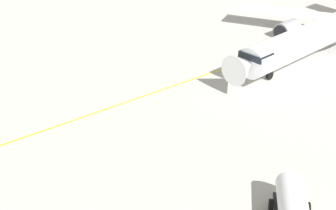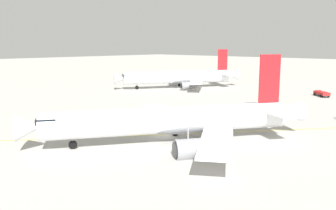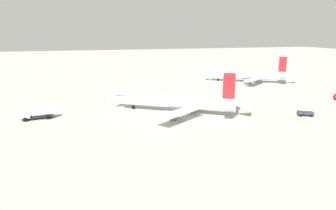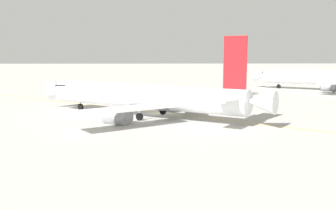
{
  "view_description": "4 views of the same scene",
  "coord_description": "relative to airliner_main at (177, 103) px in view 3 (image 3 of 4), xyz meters",
  "views": [
    {
      "loc": [
        -65.74,
        3.04,
        24.28
      ],
      "look_at": [
        -39.56,
        9.75,
        9.68
      ],
      "focal_mm": 51.7,
      "sensor_mm": 36.0,
      "label": 1
    },
    {
      "loc": [
        -36.86,
        -35.03,
        13.34
      ],
      "look_at": [
        0.09,
        -0.17,
        4.63
      ],
      "focal_mm": 38.03,
      "sensor_mm": 36.0,
      "label": 2
    },
    {
      "loc": [
        -26.29,
        -79.66,
        22.4
      ],
      "look_at": [
        -4.01,
        -1.63,
        2.03
      ],
      "focal_mm": 31.33,
      "sensor_mm": 36.0,
      "label": 3
    },
    {
      "loc": [
        0.01,
        -61.68,
        9.67
      ],
      "look_at": [
        1.55,
        -6.14,
        2.22
      ],
      "focal_mm": 41.53,
      "sensor_mm": 36.0,
      "label": 4
    }
  ],
  "objects": [
    {
      "name": "ground_plane",
      "position": [
        1.8,
        2.97,
        -2.92
      ],
      "size": [
        600.0,
        600.0,
        0.0
      ],
      "primitive_type": "plane",
      "color": "#ADAAA3"
    },
    {
      "name": "taxiway_centreline",
      "position": [
        3.31,
        2.84,
        -2.91
      ],
      "size": [
        146.81,
        114.05,
        0.01
      ],
      "rotation": [
        0.0,
        0.0,
        2.48
      ],
      "color": "yellow",
      "rests_on": "ground_plane"
    },
    {
      "name": "fuel_tanker_truck",
      "position": [
        -36.98,
        3.95,
        -1.37
      ],
      "size": [
        8.33,
        3.7,
        2.87
      ],
      "rotation": [
        0.0,
        0.0,
        3.26
      ],
      "color": "#232326",
      "rests_on": "ground_plane"
    },
    {
      "name": "airliner_secondary",
      "position": [
        46.68,
        40.25,
        0.3
      ],
      "size": [
        35.94,
        26.27,
        11.75
      ],
      "rotation": [
        0.0,
        0.0,
        2.6
      ],
      "color": "white",
      "rests_on": "ground_plane"
    },
    {
      "name": "airliner_main",
      "position": [
        0.0,
        0.0,
        0.0
      ],
      "size": [
        35.44,
        28.52,
        12.23
      ],
      "rotation": [
        0.0,
        0.0,
        2.57
      ],
      "color": "white",
      "rests_on": "ground_plane"
    },
    {
      "name": "baggage_truck_truck",
      "position": [
        32.76,
        -12.91,
        -2.2
      ],
      "size": [
        4.44,
        3.31,
        1.22
      ],
      "rotation": [
        0.0,
        0.0,
        2.75
      ],
      "color": "#232326",
      "rests_on": "ground_plane"
    }
  ]
}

